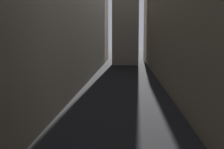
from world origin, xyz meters
name	(u,v)px	position (x,y,z in m)	size (l,w,h in m)	color
ground_plane	(123,91)	(0.00, 48.00, 0.00)	(264.00, 264.00, 0.00)	black
building_block_left	(30,1)	(-12.40, 50.00, 11.56)	(13.80, 108.00, 23.12)	#756B5B
building_block_right	(217,0)	(11.99, 50.00, 11.64)	(12.98, 108.00, 23.27)	gray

